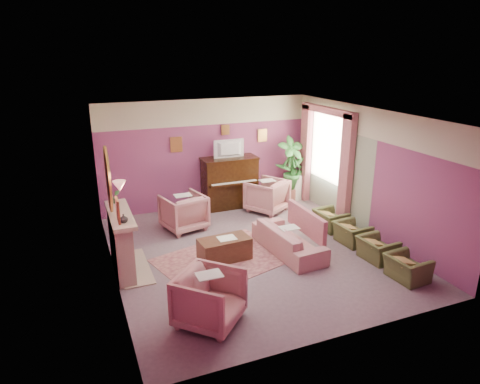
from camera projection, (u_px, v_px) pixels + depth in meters
name	position (u px, v px, depth m)	size (l,w,h in m)	color
floor	(253.00, 251.00, 8.82)	(5.50, 6.00, 0.01)	#705C62
ceiling	(254.00, 115.00, 7.94)	(5.50, 6.00, 0.01)	white
wall_back	(207.00, 154.00, 11.02)	(5.50, 0.02, 2.80)	#713664
wall_front	(344.00, 250.00, 5.74)	(5.50, 0.02, 2.80)	#713664
wall_left	(109.00, 205.00, 7.40)	(0.02, 6.00, 2.80)	#713664
wall_right	(369.00, 172.00, 9.36)	(0.02, 6.00, 2.80)	#713664
picture_rail_band	(206.00, 112.00, 10.67)	(5.50, 0.01, 0.65)	beige
stripe_panel	(333.00, 172.00, 10.60)	(0.01, 3.00, 2.15)	#99A685
fireplace_surround	(121.00, 243.00, 7.91)	(0.30, 1.40, 1.10)	tan
fireplace_inset	(127.00, 250.00, 7.99)	(0.18, 0.72, 0.68)	black
fire_ember	(130.00, 258.00, 8.06)	(0.06, 0.54, 0.10)	#F3530A
mantel_shelf	(120.00, 215.00, 7.74)	(0.40, 1.55, 0.07)	tan
hearth	(134.00, 267.00, 8.15)	(0.55, 1.50, 0.02)	tan
mirror_frame	(108.00, 179.00, 7.47)	(0.04, 0.72, 1.20)	gold
mirror_glass	(110.00, 179.00, 7.48)	(0.01, 0.60, 1.06)	silver
sconce_shade	(119.00, 186.00, 6.52)	(0.20, 0.20, 0.16)	#E6937C
piano	(230.00, 183.00, 11.15)	(1.40, 0.60, 1.30)	black
piano_keyshelf	(234.00, 184.00, 10.82)	(1.30, 0.12, 0.06)	black
piano_keys	(234.00, 183.00, 10.81)	(1.20, 0.08, 0.02)	beige
piano_top	(229.00, 158.00, 10.94)	(1.45, 0.65, 0.04)	black
television	(230.00, 148.00, 10.81)	(0.80, 0.12, 0.48)	black
print_back_left	(176.00, 144.00, 10.60)	(0.30, 0.03, 0.38)	gold
print_back_right	(262.00, 135.00, 11.41)	(0.26, 0.03, 0.34)	gold
print_back_mid	(225.00, 130.00, 10.97)	(0.22, 0.03, 0.26)	gold
print_left_wall	(118.00, 210.00, 6.26)	(0.03, 0.28, 0.36)	gold
window_blind	(328.00, 145.00, 10.61)	(0.03, 1.40, 1.80)	beige
curtain_left	(346.00, 170.00, 9.90)	(0.16, 0.34, 2.60)	#AE5F67
curtain_right	(306.00, 153.00, 11.52)	(0.16, 0.34, 2.60)	#AE5F67
pelmet	(328.00, 111.00, 10.31)	(0.16, 2.20, 0.16)	#AE5F67
mantel_plant	(116.00, 196.00, 8.17)	(0.16, 0.16, 0.28)	#327C31
mantel_vase	(124.00, 218.00, 7.26)	(0.16, 0.16, 0.16)	beige
area_rug	(225.00, 259.00, 8.49)	(2.50, 1.80, 0.01)	#9C5B59
coffee_table	(225.00, 249.00, 8.41)	(1.00, 0.50, 0.45)	#4B2D1B
table_paper	(227.00, 238.00, 8.36)	(0.35, 0.28, 0.01)	white
sofa	(289.00, 235.00, 8.70)	(0.62, 1.86, 0.75)	tan
sofa_throw	(306.00, 222.00, 8.77)	(0.09, 1.41, 0.52)	#AE5F67
floral_armchair_left	(184.00, 210.00, 9.80)	(0.88, 0.88, 0.92)	tan
floral_armchair_right	(267.00, 194.00, 10.89)	(0.88, 0.88, 0.92)	tan
floral_armchair_front	(210.00, 296.00, 6.38)	(0.88, 0.88, 0.92)	tan
olive_chair_a	(407.00, 264.00, 7.66)	(0.49, 0.70, 0.61)	#4F582C
olive_chair_b	(377.00, 246.00, 8.38)	(0.49, 0.70, 0.61)	#4F582C
olive_chair_c	(352.00, 230.00, 9.10)	(0.49, 0.70, 0.61)	#4F582C
olive_chair_d	(330.00, 217.00, 9.82)	(0.49, 0.70, 0.61)	#4F582C
side_table	(293.00, 186.00, 11.86)	(0.52, 0.52, 0.70)	silver
side_plant_big	(294.00, 168.00, 11.70)	(0.30, 0.30, 0.34)	#327C31
side_plant_small	(299.00, 170.00, 11.66)	(0.16, 0.16, 0.28)	#327C31
palm_pot	(290.00, 194.00, 11.75)	(0.34, 0.34, 0.34)	#985547
palm_plant	(291.00, 163.00, 11.47)	(0.76, 0.76, 1.44)	#327C31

